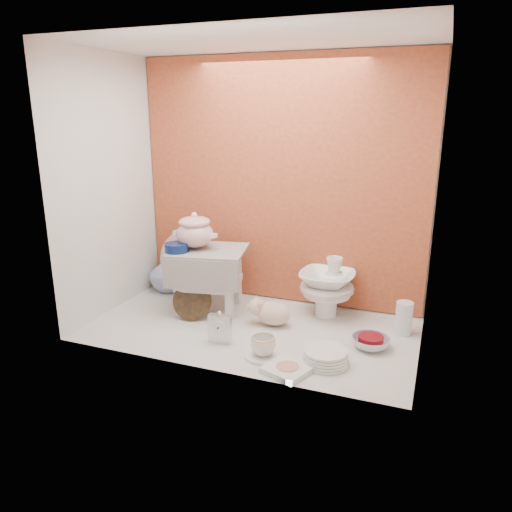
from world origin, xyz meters
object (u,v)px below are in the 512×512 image
at_px(floral_platter, 192,260).
at_px(soup_tureen, 195,230).
at_px(gold_rim_teacup, 263,345).
at_px(crystal_bowl, 371,343).
at_px(mantel_clock, 220,327).
at_px(dinner_plate_stack, 325,357).
at_px(step_stool, 209,280).
at_px(blue_white_vase, 168,272).
at_px(plush_pig, 273,313).
at_px(porcelain_tower, 327,286).

bearing_deg(floral_platter, soup_tureen, -56.72).
bearing_deg(floral_platter, gold_rim_teacup, -42.85).
bearing_deg(crystal_bowl, gold_rim_teacup, -149.36).
relative_size(mantel_clock, gold_rim_teacup, 1.42).
xyz_separation_m(gold_rim_teacup, crystal_bowl, (0.48, 0.29, -0.03)).
bearing_deg(dinner_plate_stack, soup_tureen, 155.78).
height_order(step_stool, mantel_clock, step_stool).
bearing_deg(soup_tureen, crystal_bowl, -8.49).
xyz_separation_m(step_stool, crystal_bowl, (1.00, -0.17, -0.16)).
bearing_deg(mantel_clock, soup_tureen, 123.19).
relative_size(floral_platter, blue_white_vase, 1.64).
height_order(floral_platter, blue_white_vase, floral_platter).
bearing_deg(step_stool, plush_pig, -22.70).
height_order(blue_white_vase, dinner_plate_stack, blue_white_vase).
relative_size(soup_tureen, mantel_clock, 1.49).
distance_m(floral_platter, gold_rim_teacup, 1.07).
xyz_separation_m(step_stool, blue_white_vase, (-0.40, 0.20, -0.06)).
distance_m(blue_white_vase, crystal_bowl, 1.46).
height_order(step_stool, dinner_plate_stack, step_stool).
height_order(step_stool, soup_tureen, soup_tureen).
bearing_deg(porcelain_tower, plush_pig, -134.89).
height_order(crystal_bowl, porcelain_tower, porcelain_tower).
height_order(plush_pig, gold_rim_teacup, plush_pig).
height_order(plush_pig, porcelain_tower, porcelain_tower).
height_order(blue_white_vase, plush_pig, blue_white_vase).
bearing_deg(blue_white_vase, mantel_clock, -41.79).
xyz_separation_m(soup_tureen, porcelain_tower, (0.77, 0.17, -0.31)).
bearing_deg(plush_pig, gold_rim_teacup, -68.96).
distance_m(floral_platter, blue_white_vase, 0.18).
xyz_separation_m(gold_rim_teacup, porcelain_tower, (0.17, 0.62, 0.12)).
height_order(floral_platter, crystal_bowl, floral_platter).
distance_m(gold_rim_teacup, crystal_bowl, 0.56).
xyz_separation_m(soup_tureen, plush_pig, (0.52, -0.08, -0.42)).
bearing_deg(blue_white_vase, step_stool, -25.93).
relative_size(soup_tureen, porcelain_tower, 0.71).
bearing_deg(step_stool, blue_white_vase, 142.33).
bearing_deg(gold_rim_teacup, plush_pig, 101.56).
distance_m(dinner_plate_stack, crystal_bowl, 0.30).
xyz_separation_m(blue_white_vase, plush_pig, (0.85, -0.28, -0.06)).
relative_size(step_stool, crystal_bowl, 2.28).
xyz_separation_m(soup_tureen, floral_platter, (-0.18, 0.27, -0.28)).
relative_size(blue_white_vase, dinner_plate_stack, 1.15).
bearing_deg(plush_pig, step_stool, 178.53).
bearing_deg(mantel_clock, blue_white_vase, 130.28).
bearing_deg(step_stool, dinner_plate_stack, -38.56).
xyz_separation_m(plush_pig, porcelain_tower, (0.25, 0.25, 0.11)).
relative_size(soup_tureen, gold_rim_teacup, 2.12).
xyz_separation_m(soup_tureen, mantel_clock, (0.33, -0.38, -0.41)).
relative_size(plush_pig, dinner_plate_stack, 1.11).
relative_size(blue_white_vase, porcelain_tower, 0.71).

